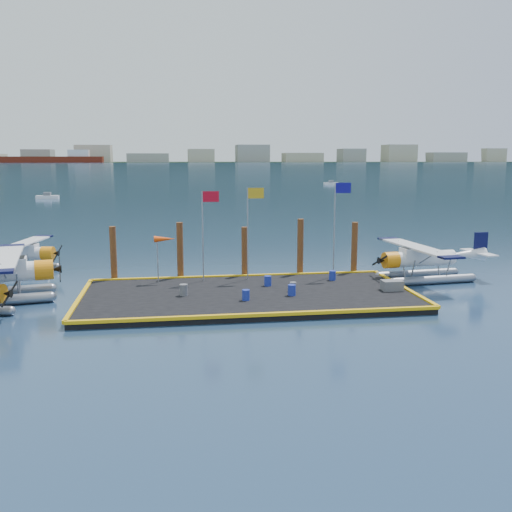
{
  "coord_description": "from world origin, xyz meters",
  "views": [
    {
      "loc": [
        -4.5,
        -33.77,
        8.63
      ],
      "look_at": [
        0.8,
        2.0,
        2.32
      ],
      "focal_mm": 40.0,
      "sensor_mm": 36.0,
      "label": 1
    }
  ],
  "objects": [
    {
      "name": "crate",
      "position": [
        9.0,
        -0.68,
        0.71
      ],
      "size": [
        1.26,
        0.84,
        0.63
      ],
      "primitive_type": "cube",
      "color": "#595A5E",
      "rests_on": "dock"
    },
    {
      "name": "piling_1",
      "position": [
        -4.0,
        5.4,
        2.1
      ],
      "size": [
        0.44,
        0.44,
        4.2
      ],
      "primitive_type": "cylinder",
      "color": "#4E2316",
      "rests_on": "ground"
    },
    {
      "name": "drum_2",
      "position": [
        2.82,
        -0.02,
        0.69
      ],
      "size": [
        0.41,
        0.41,
        0.57
      ],
      "primitive_type": "cylinder",
      "color": "#595A5E",
      "rests_on": "dock"
    },
    {
      "name": "drum_0",
      "position": [
        -3.91,
        -0.15,
        0.74
      ],
      "size": [
        0.49,
        0.49,
        0.69
      ],
      "primitive_type": "cylinder",
      "color": "#595A5E",
      "rests_on": "dock"
    },
    {
      "name": "seaplane_c",
      "position": [
        -15.92,
        10.71,
        1.31
      ],
      "size": [
        7.79,
        8.53,
        3.02
      ],
      "rotation": [
        0.0,
        0.0,
        -1.74
      ],
      "color": "gray",
      "rests_on": "ground"
    },
    {
      "name": "piling_3",
      "position": [
        4.5,
        5.4,
        2.15
      ],
      "size": [
        0.44,
        0.44,
        4.3
      ],
      "primitive_type": "cylinder",
      "color": "#4E2316",
      "rests_on": "ground"
    },
    {
      "name": "ground",
      "position": [
        0.0,
        0.0,
        0.0
      ],
      "size": [
        4000.0,
        4000.0,
        0.0
      ],
      "primitive_type": "plane",
      "color": "#172A46",
      "rests_on": "ground"
    },
    {
      "name": "drum_4",
      "position": [
        6.15,
        2.77,
        0.72
      ],
      "size": [
        0.45,
        0.45,
        0.64
      ],
      "primitive_type": "cylinder",
      "color": "navy",
      "rests_on": "dock"
    },
    {
      "name": "drum_5",
      "position": [
        1.53,
        1.7,
        0.73
      ],
      "size": [
        0.46,
        0.46,
        0.65
      ],
      "primitive_type": "cylinder",
      "color": "navy",
      "rests_on": "dock"
    },
    {
      "name": "drum_1",
      "position": [
        2.52,
        -1.09,
        0.73
      ],
      "size": [
        0.47,
        0.47,
        0.66
      ],
      "primitive_type": "cylinder",
      "color": "navy",
      "rests_on": "dock"
    },
    {
      "name": "piling_4",
      "position": [
        8.5,
        5.4,
        2.0
      ],
      "size": [
        0.44,
        0.44,
        4.0
      ],
      "primitive_type": "cylinder",
      "color": "#4E2316",
      "rests_on": "ground"
    },
    {
      "name": "dock",
      "position": [
        0.0,
        0.0,
        0.2
      ],
      "size": [
        20.0,
        10.0,
        0.4
      ],
      "primitive_type": "cube",
      "color": "black",
      "rests_on": "ground"
    },
    {
      "name": "drum_3",
      "position": [
        -0.36,
        -1.83,
        0.71
      ],
      "size": [
        0.44,
        0.44,
        0.62
      ],
      "primitive_type": "cylinder",
      "color": "navy",
      "rests_on": "dock"
    },
    {
      "name": "piling_2",
      "position": [
        0.5,
        5.4,
        1.9
      ],
      "size": [
        0.44,
        0.44,
        3.8
      ],
      "primitive_type": "cylinder",
      "color": "#4E2316",
      "rests_on": "ground"
    },
    {
      "name": "flagpole_red",
      "position": [
        -2.29,
        3.8,
        4.4
      ],
      "size": [
        1.14,
        0.08,
        6.0
      ],
      "color": "gray",
      "rests_on": "dock"
    },
    {
      "name": "dock_bumpers",
      "position": [
        0.0,
        0.0,
        0.49
      ],
      "size": [
        20.25,
        10.25,
        0.18
      ],
      "primitive_type": null,
      "color": "#E3AB0D",
      "rests_on": "dock"
    },
    {
      "name": "far_backdrop",
      "position": [
        239.91,
        1737.52,
        9.45
      ],
      "size": [
        3050.0,
        2050.0,
        810.0
      ],
      "color": "black",
      "rests_on": "ground"
    },
    {
      "name": "windsock",
      "position": [
        -5.03,
        3.8,
        3.23
      ],
      "size": [
        1.4,
        0.44,
        3.12
      ],
      "color": "gray",
      "rests_on": "dock"
    },
    {
      "name": "flagpole_yellow",
      "position": [
        0.7,
        3.8,
        4.51
      ],
      "size": [
        1.14,
        0.08,
        6.2
      ],
      "color": "gray",
      "rests_on": "dock"
    },
    {
      "name": "piling_0",
      "position": [
        -8.5,
        5.4,
        2.0
      ],
      "size": [
        0.44,
        0.44,
        4.0
      ],
      "primitive_type": "cylinder",
      "color": "#4E2316",
      "rests_on": "ground"
    },
    {
      "name": "seaplane_d",
      "position": [
        12.69,
        3.31,
        1.45
      ],
      "size": [
        8.49,
        9.37,
        3.32
      ],
      "rotation": [
        0.0,
        0.0,
        1.67
      ],
      "color": "gray",
      "rests_on": "ground"
    },
    {
      "name": "flagpole_blue",
      "position": [
        6.7,
        3.8,
        4.69
      ],
      "size": [
        1.14,
        0.08,
        6.5
      ],
      "color": "gray",
      "rests_on": "dock"
    }
  ]
}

